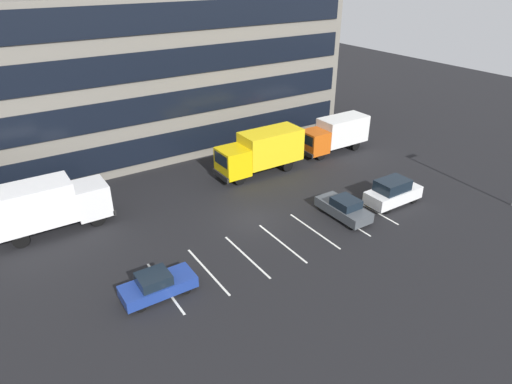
{
  "coord_description": "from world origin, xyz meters",
  "views": [
    {
      "loc": [
        -15.2,
        -23.7,
        16.83
      ],
      "look_at": [
        1.15,
        1.27,
        1.4
      ],
      "focal_mm": 31.42,
      "sensor_mm": 36.0,
      "label": 1
    }
  ],
  "objects_px": {
    "suv_white": "(393,192)",
    "sedan_navy": "(157,285)",
    "box_truck_orange": "(335,133)",
    "box_truck_white": "(47,204)",
    "sedan_charcoal": "(344,208)",
    "box_truck_yellow_all": "(261,150)"
  },
  "relations": [
    {
      "from": "suv_white",
      "to": "sedan_charcoal",
      "type": "bearing_deg",
      "value": 172.91
    },
    {
      "from": "sedan_charcoal",
      "to": "sedan_navy",
      "type": "height_order",
      "value": "sedan_charcoal"
    },
    {
      "from": "box_truck_white",
      "to": "sedan_navy",
      "type": "relative_size",
      "value": 1.91
    },
    {
      "from": "box_truck_white",
      "to": "sedan_navy",
      "type": "height_order",
      "value": "box_truck_white"
    },
    {
      "from": "box_truck_orange",
      "to": "sedan_charcoal",
      "type": "bearing_deg",
      "value": -129.15
    },
    {
      "from": "box_truck_orange",
      "to": "sedan_navy",
      "type": "distance_m",
      "value": 25.43
    },
    {
      "from": "suv_white",
      "to": "box_truck_white",
      "type": "bearing_deg",
      "value": 155.7
    },
    {
      "from": "box_truck_yellow_all",
      "to": "sedan_charcoal",
      "type": "xyz_separation_m",
      "value": [
        0.67,
        -9.88,
        -1.34
      ]
    },
    {
      "from": "suv_white",
      "to": "sedan_charcoal",
      "type": "distance_m",
      "value": 4.59
    },
    {
      "from": "box_truck_white",
      "to": "sedan_charcoal",
      "type": "distance_m",
      "value": 20.85
    },
    {
      "from": "sedan_charcoal",
      "to": "sedan_navy",
      "type": "xyz_separation_m",
      "value": [
        -14.79,
        -0.73,
        -0.03
      ]
    },
    {
      "from": "box_truck_orange",
      "to": "sedan_navy",
      "type": "bearing_deg",
      "value": -154.82
    },
    {
      "from": "box_truck_yellow_all",
      "to": "suv_white",
      "type": "xyz_separation_m",
      "value": [
        5.22,
        -10.44,
        -1.08
      ]
    },
    {
      "from": "box_truck_orange",
      "to": "suv_white",
      "type": "distance_m",
      "value": 11.28
    },
    {
      "from": "box_truck_white",
      "to": "suv_white",
      "type": "height_order",
      "value": "box_truck_white"
    },
    {
      "from": "sedan_charcoal",
      "to": "sedan_navy",
      "type": "relative_size",
      "value": 1.05
    },
    {
      "from": "box_truck_orange",
      "to": "box_truck_yellow_all",
      "type": "relative_size",
      "value": 0.9
    },
    {
      "from": "suv_white",
      "to": "sedan_navy",
      "type": "relative_size",
      "value": 1.1
    },
    {
      "from": "box_truck_yellow_all",
      "to": "box_truck_white",
      "type": "xyz_separation_m",
      "value": [
        -17.69,
        -0.1,
        0.0
      ]
    },
    {
      "from": "sedan_charcoal",
      "to": "sedan_navy",
      "type": "bearing_deg",
      "value": -177.16
    },
    {
      "from": "box_truck_orange",
      "to": "box_truck_white",
      "type": "distance_m",
      "value": 26.57
    },
    {
      "from": "suv_white",
      "to": "sedan_navy",
      "type": "bearing_deg",
      "value": -179.5
    }
  ]
}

